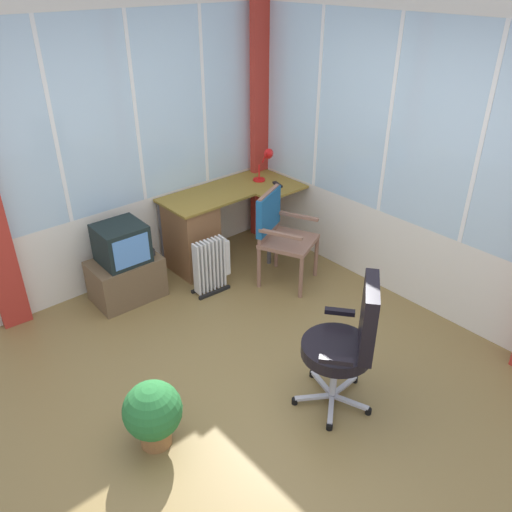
{
  "coord_description": "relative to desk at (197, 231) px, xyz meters",
  "views": [
    {
      "loc": [
        -1.89,
        -2.18,
        2.84
      ],
      "look_at": [
        0.63,
        0.71,
        0.64
      ],
      "focal_mm": 36.22,
      "sensor_mm": 36.0,
      "label": 1
    }
  ],
  "objects": [
    {
      "name": "curtain_corner",
      "position": [
        1.05,
        0.21,
        0.87
      ],
      "size": [
        0.25,
        0.09,
        2.58
      ],
      "primitive_type": "cube",
      "rotation": [
        0.0,
        0.0,
        0.1
      ],
      "color": "#B13025",
      "rests_on": "ground"
    },
    {
      "name": "ground",
      "position": [
        -0.76,
        -1.79,
        -0.45
      ],
      "size": [
        4.82,
        5.21,
        0.06
      ],
      "primitive_type": "cube",
      "color": "olive"
    },
    {
      "name": "desk",
      "position": [
        0.0,
        0.0,
        0.0
      ],
      "size": [
        1.44,
        0.77,
        0.77
      ],
      "color": "olive",
      "rests_on": "ground"
    },
    {
      "name": "potted_plant",
      "position": [
        -1.57,
        -1.71,
        -0.14
      ],
      "size": [
        0.39,
        0.39,
        0.49
      ],
      "color": "#956237",
      "rests_on": "ground"
    },
    {
      "name": "office_chair",
      "position": [
        -0.34,
        -2.3,
        0.18
      ],
      "size": [
        0.61,
        0.61,
        1.04
      ],
      "color": "#B7B7BF",
      "rests_on": "ground"
    },
    {
      "name": "east_window_panel",
      "position": [
        1.18,
        -1.79,
        0.92
      ],
      "size": [
        0.07,
        4.21,
        2.68
      ],
      "color": "silver",
      "rests_on": "ground"
    },
    {
      "name": "tv_on_stand",
      "position": [
        -0.85,
        -0.03,
        -0.08
      ],
      "size": [
        0.65,
        0.46,
        0.77
      ],
      "color": "brown",
      "rests_on": "ground"
    },
    {
      "name": "space_heater",
      "position": [
        -0.16,
        -0.47,
        -0.13
      ],
      "size": [
        0.4,
        0.19,
        0.56
      ],
      "color": "silver",
      "rests_on": "ground"
    },
    {
      "name": "desk_lamp",
      "position": [
        0.91,
        -0.08,
        0.58
      ],
      "size": [
        0.23,
        0.2,
        0.35
      ],
      "color": "red",
      "rests_on": "desk"
    },
    {
      "name": "tv_remote",
      "position": [
        0.89,
        -0.26,
        0.36
      ],
      "size": [
        0.08,
        0.16,
        0.02
      ],
      "primitive_type": "cube",
      "rotation": [
        0.0,
        0.0,
        -0.26
      ],
      "color": "black",
      "rests_on": "desk"
    },
    {
      "name": "north_window_panel",
      "position": [
        -0.76,
        0.34,
        0.92
      ],
      "size": [
        3.82,
        0.07,
        2.68
      ],
      "color": "silver",
      "rests_on": "ground"
    },
    {
      "name": "wooden_armchair",
      "position": [
        0.46,
        -0.72,
        0.18
      ],
      "size": [
        0.63,
        0.64,
        0.94
      ],
      "color": "#89604D",
      "rests_on": "ground"
    }
  ]
}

